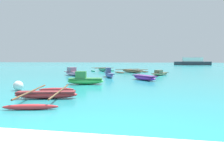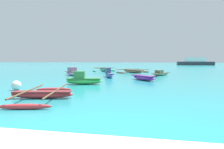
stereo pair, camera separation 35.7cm
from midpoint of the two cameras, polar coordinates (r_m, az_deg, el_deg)
name	(u,v)px [view 2 (the right image)]	position (r m, az deg, el deg)	size (l,w,h in m)	color
moored_boat_0	(83,80)	(14.27, -7.49, -1.46)	(2.66, 1.29, 0.93)	#48D45F
moored_boat_1	(74,73)	(22.24, -10.47, 0.53)	(3.07, 2.90, 0.91)	#E6A7D2
moored_boat_2	(109,74)	(19.82, -0.40, 0.17)	(1.66, 3.13, 0.93)	#6171C7
moored_boat_3	(144,77)	(17.18, 9.65, -0.84)	(2.35, 2.61, 0.41)	purple
moored_boat_4	(133,71)	(26.87, 6.30, 0.98)	(4.66, 4.48, 0.46)	#90714F
moored_boat_5	(42,94)	(9.51, -18.28, -5.42)	(2.83, 4.57, 0.38)	red
moored_boat_6	(104,70)	(30.04, -2.04, 1.42)	(3.72, 3.41, 0.54)	#50BF96
moored_boat_7	(161,73)	(22.78, 14.13, 0.29)	(2.24, 3.23, 0.61)	gray
mooring_buoy_0	(16,85)	(12.55, -24.93, -2.85)	(0.55, 0.55, 0.55)	white
distant_ferry	(195,62)	(69.80, 22.82, 3.32)	(11.17, 2.46, 2.46)	#2D333D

